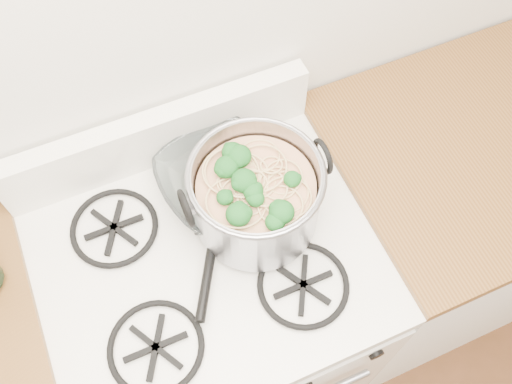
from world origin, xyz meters
The scene contains 5 objects.
gas_range centered at (0.00, 1.26, 0.44)m, with size 0.76×0.66×0.92m.
counter_right centered at (0.88, 1.26, 0.46)m, with size 1.00×0.65×0.92m.
stock_pot centered at (0.14, 1.31, 1.01)m, with size 0.32×0.29×0.20m.
spatula centered at (0.06, 1.34, 0.94)m, with size 0.29×0.31×0.02m, color black, non-canonical shape.
glass_bowl centered at (0.10, 1.41, 0.94)m, with size 0.11×0.11×0.03m, color white.
Camera 1 is at (-0.10, 0.76, 2.10)m, focal length 40.00 mm.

